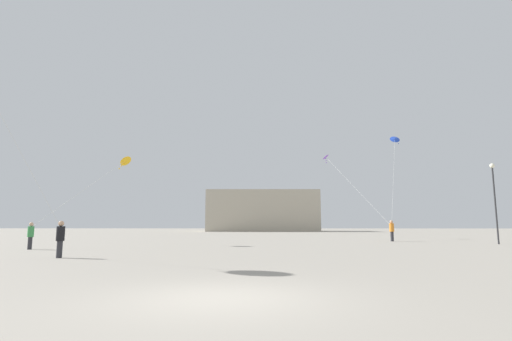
{
  "coord_description": "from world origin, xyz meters",
  "views": [
    {
      "loc": [
        1.02,
        -7.85,
        1.44
      ],
      "look_at": [
        0.0,
        17.9,
        5.07
      ],
      "focal_mm": 27.11,
      "sensor_mm": 36.0,
      "label": 1
    }
  ],
  "objects": [
    {
      "name": "ground_plane",
      "position": [
        0.0,
        0.0,
        0.0
      ],
      "size": [
        300.0,
        300.0,
        0.0
      ],
      "primitive_type": "plane",
      "color": "#9E9689"
    },
    {
      "name": "person_in_orange",
      "position": [
        11.6,
        26.92,
        1.01
      ],
      "size": [
        0.4,
        0.4,
        1.85
      ],
      "rotation": [
        0.0,
        0.0,
        5.65
      ],
      "color": "#2D2D33",
      "rests_on": "ground_plane"
    },
    {
      "name": "person_in_black",
      "position": [
        -8.28,
        9.03,
        0.88
      ],
      "size": [
        0.35,
        0.35,
        1.61
      ],
      "rotation": [
        0.0,
        0.0,
        5.41
      ],
      "color": "#2D2D33",
      "rests_on": "ground_plane"
    },
    {
      "name": "person_in_green",
      "position": [
        -13.2,
        14.69,
        0.87
      ],
      "size": [
        0.35,
        0.35,
        1.59
      ],
      "rotation": [
        0.0,
        0.0,
        3.94
      ],
      "color": "#2D2D33",
      "rests_on": "ground_plane"
    },
    {
      "name": "kite_violet_diamond",
      "position": [
        7.26,
        35.25,
        8.89
      ],
      "size": [
        4.88,
        8.98,
        8.07
      ],
      "color": "purple"
    },
    {
      "name": "kite_amber_diamond",
      "position": [
        -10.1,
        20.6,
        6.2
      ],
      "size": [
        3.67,
        6.54,
        5.34
      ],
      "color": "yellow"
    },
    {
      "name": "kite_cobalt_diamond",
      "position": [
        15.7,
        37.54,
        11.44
      ],
      "size": [
        4.72,
        11.16,
        10.74
      ],
      "color": "blue"
    },
    {
      "name": "building_left_hall",
      "position": [
        -1.0,
        81.01,
        4.49
      ],
      "size": [
        24.98,
        14.74,
        8.98
      ],
      "color": "#B2A893",
      "rests_on": "ground_plane"
    },
    {
      "name": "lamppost_east",
      "position": [
        18.01,
        22.18,
        3.99
      ],
      "size": [
        0.36,
        0.36,
        6.12
      ],
      "color": "#2D2D30",
      "rests_on": "ground_plane"
    }
  ]
}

